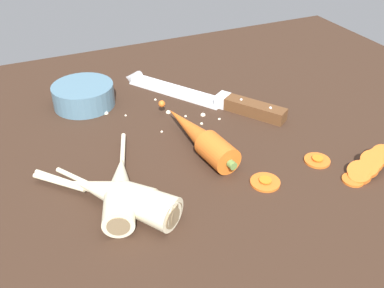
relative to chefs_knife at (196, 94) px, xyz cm
name	(u,v)px	position (x,y,z in cm)	size (l,w,h in cm)	color
ground_plane	(187,156)	(-8.02, -14.19, -2.65)	(120.00, 90.00, 4.00)	#332116
chefs_knife	(196,94)	(0.00, 0.00, 0.00)	(22.01, 30.78, 4.18)	silver
whole_carrot	(199,136)	(-6.46, -15.49, 1.45)	(6.18, 21.93, 4.20)	#D6601E
parsnip_front	(111,192)	(-22.54, -22.81, 1.33)	(14.37, 15.02, 4.00)	beige
parsnip_mid_left	(120,189)	(-21.25, -22.60, 1.33)	(8.98, 21.12, 4.00)	beige
parsnip_mid_right	(131,199)	(-20.59, -25.12, 1.33)	(12.76, 18.07, 4.00)	beige
parsnip_back	(126,197)	(-21.02, -24.47, 1.33)	(16.17, 18.48, 4.00)	beige
carrot_slice_stack	(368,166)	(12.92, -31.31, 0.54)	(9.39, 4.53, 3.35)	#D6601E
carrot_slice_stray_near	(265,181)	(-1.81, -27.40, -0.29)	(4.24, 4.24, 0.70)	#D6601E
carrot_slice_stray_mid	(317,160)	(8.09, -26.17, -0.29)	(3.89, 3.89, 0.70)	#D6601E
prep_bowl	(83,94)	(-19.72, 5.68, 1.50)	(11.00, 11.00, 4.00)	slate
mince_crumbs	(168,113)	(-7.14, -3.96, -0.27)	(18.07, 11.90, 0.89)	beige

